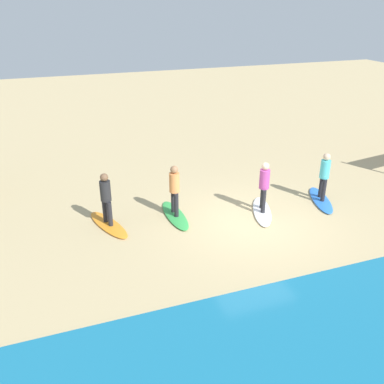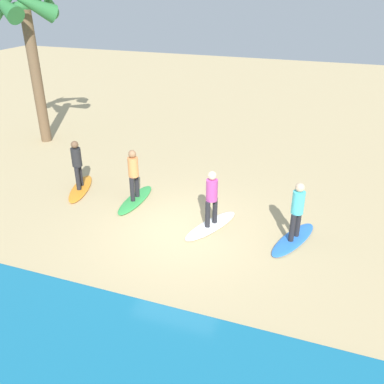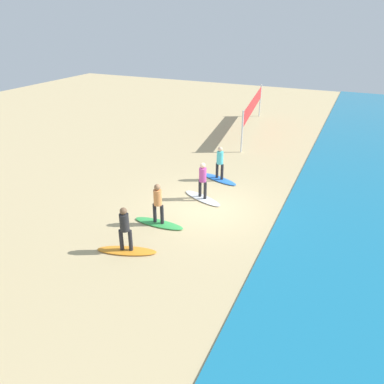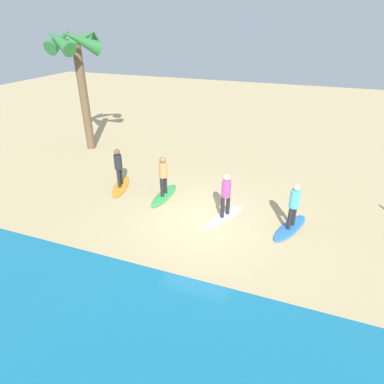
% 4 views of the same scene
% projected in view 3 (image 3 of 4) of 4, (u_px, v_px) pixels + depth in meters
% --- Properties ---
extents(ground_plane, '(60.00, 60.00, 0.00)m').
position_uv_depth(ground_plane, '(207.00, 207.00, 15.96)').
color(ground_plane, tan).
extents(surfboard_blue, '(1.25, 2.16, 0.09)m').
position_uv_depth(surfboard_blue, '(219.00, 179.00, 18.57)').
color(surfboard_blue, blue).
rests_on(surfboard_blue, ground).
extents(surfer_blue, '(0.32, 0.44, 1.64)m').
position_uv_depth(surfer_blue, '(220.00, 160.00, 18.14)').
color(surfer_blue, '#232328').
rests_on(surfer_blue, surfboard_blue).
extents(surfboard_white, '(1.32, 2.15, 0.09)m').
position_uv_depth(surfboard_white, '(202.00, 198.00, 16.65)').
color(surfboard_white, white).
rests_on(surfboard_white, ground).
extents(surfer_white, '(0.32, 0.44, 1.64)m').
position_uv_depth(surfer_white, '(203.00, 178.00, 16.22)').
color(surfer_white, '#232328').
rests_on(surfer_white, surfboard_white).
extents(surfboard_green, '(0.57, 2.10, 0.09)m').
position_uv_depth(surfboard_green, '(159.00, 223.00, 14.66)').
color(surfboard_green, green).
rests_on(surfboard_green, ground).
extents(surfer_green, '(0.32, 0.46, 1.64)m').
position_uv_depth(surfer_green, '(158.00, 201.00, 14.23)').
color(surfer_green, '#232328').
rests_on(surfer_green, surfboard_green).
extents(surfboard_orange, '(1.20, 2.17, 0.09)m').
position_uv_depth(surfboard_orange, '(127.00, 251.00, 12.97)').
color(surfboard_orange, orange).
rests_on(surfboard_orange, ground).
extents(surfer_orange, '(0.32, 0.44, 1.64)m').
position_uv_depth(surfer_orange, '(125.00, 226.00, 12.54)').
color(surfer_orange, '#232328').
rests_on(surfer_orange, surfboard_orange).
extents(volleyball_net, '(9.00, 1.42, 2.50)m').
position_uv_depth(volleyball_net, '(253.00, 106.00, 25.45)').
color(volleyball_net, silver).
rests_on(volleyball_net, ground).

